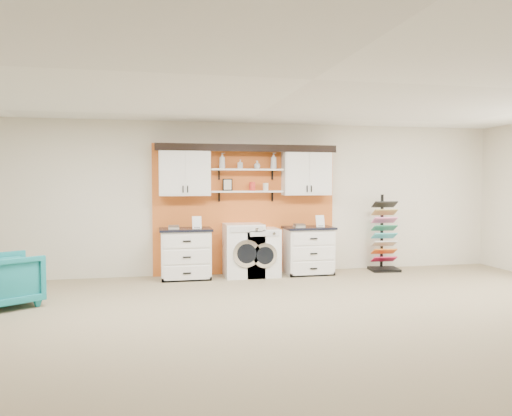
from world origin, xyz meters
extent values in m
plane|color=gray|center=(0.00, 0.00, 0.00)|extent=(10.00, 10.00, 0.00)
plane|color=white|center=(0.00, 0.00, 2.80)|extent=(10.00, 10.00, 0.00)
plane|color=beige|center=(0.00, 4.00, 1.40)|extent=(10.00, 0.00, 10.00)
cube|color=#D36224|center=(0.00, 3.96, 1.20)|extent=(3.40, 0.07, 2.40)
cube|color=white|center=(-1.13, 3.80, 1.88)|extent=(0.90, 0.34, 0.84)
cube|color=white|center=(-1.35, 3.62, 1.88)|extent=(0.42, 0.01, 0.78)
cube|color=white|center=(-0.91, 3.62, 1.88)|extent=(0.42, 0.01, 0.78)
cube|color=white|center=(1.13, 3.80, 1.88)|extent=(0.90, 0.34, 0.84)
cube|color=white|center=(0.91, 3.62, 1.88)|extent=(0.42, 0.01, 0.78)
cube|color=white|center=(1.35, 3.62, 1.88)|extent=(0.42, 0.01, 0.78)
cube|color=white|center=(0.00, 3.80, 1.53)|extent=(1.32, 0.28, 0.03)
cube|color=white|center=(0.00, 3.80, 1.93)|extent=(1.32, 0.28, 0.03)
cube|color=black|center=(0.00, 3.82, 2.33)|extent=(3.30, 0.40, 0.10)
cube|color=black|center=(0.00, 3.63, 2.27)|extent=(3.30, 0.04, 0.04)
cube|color=black|center=(-0.35, 3.85, 1.66)|extent=(0.18, 0.02, 0.22)
cube|color=beige|center=(-0.35, 3.84, 1.66)|extent=(0.14, 0.01, 0.18)
cylinder|color=red|center=(0.10, 3.80, 1.62)|extent=(0.11, 0.11, 0.16)
cylinder|color=silver|center=(0.35, 3.80, 1.61)|extent=(0.10, 0.10, 0.14)
cube|color=white|center=(-1.13, 3.65, 0.43)|extent=(0.85, 0.60, 0.85)
cube|color=black|center=(-1.13, 3.38, 0.03)|extent=(0.85, 0.06, 0.07)
cube|color=black|center=(-1.13, 3.65, 0.87)|extent=(0.91, 0.66, 0.04)
cube|color=white|center=(-1.13, 3.34, 0.70)|extent=(0.78, 0.02, 0.24)
cube|color=white|center=(-1.13, 3.34, 0.43)|extent=(0.78, 0.02, 0.24)
cube|color=white|center=(-1.13, 3.34, 0.15)|extent=(0.78, 0.02, 0.24)
cube|color=white|center=(1.13, 3.65, 0.42)|extent=(0.84, 0.60, 0.84)
cube|color=black|center=(1.13, 3.38, 0.03)|extent=(0.84, 0.06, 0.07)
cube|color=black|center=(1.13, 3.65, 0.86)|extent=(0.90, 0.66, 0.04)
cube|color=white|center=(1.13, 3.34, 0.69)|extent=(0.77, 0.02, 0.23)
cube|color=white|center=(1.13, 3.34, 0.42)|extent=(0.77, 0.02, 0.23)
cube|color=white|center=(1.13, 3.34, 0.15)|extent=(0.77, 0.02, 0.23)
cube|color=white|center=(-0.10, 3.65, 0.48)|extent=(0.68, 0.66, 0.96)
cube|color=silver|center=(-0.10, 3.31, 0.88)|extent=(0.58, 0.02, 0.10)
cylinder|color=silver|center=(-0.10, 3.31, 0.46)|extent=(0.48, 0.05, 0.48)
cylinder|color=black|center=(-0.10, 3.29, 0.46)|extent=(0.34, 0.03, 0.34)
cube|color=white|center=(0.23, 3.65, 0.43)|extent=(0.62, 0.66, 0.87)
cube|color=silver|center=(0.23, 3.31, 0.80)|extent=(0.53, 0.02, 0.09)
cylinder|color=silver|center=(0.23, 3.31, 0.42)|extent=(0.44, 0.05, 0.44)
cylinder|color=black|center=(0.23, 3.29, 0.42)|extent=(0.31, 0.03, 0.31)
cube|color=black|center=(2.66, 3.65, 0.03)|extent=(0.58, 0.51, 0.05)
cube|color=black|center=(2.68, 3.81, 0.75)|extent=(0.05, 0.05, 1.42)
cube|color=#C41742|center=(2.66, 3.67, 0.22)|extent=(0.47, 0.30, 0.13)
cube|color=orange|center=(2.66, 3.67, 0.37)|extent=(0.47, 0.30, 0.13)
cube|color=silver|center=(2.66, 3.67, 0.52)|extent=(0.47, 0.30, 0.13)
cube|color=#34A7B7|center=(2.66, 3.67, 0.67)|extent=(0.47, 0.30, 0.13)
cube|color=#217957|center=(2.66, 3.67, 0.82)|extent=(0.47, 0.30, 0.13)
cube|color=pink|center=(2.66, 3.67, 0.98)|extent=(0.47, 0.30, 0.13)
cube|color=#A99446|center=(2.66, 3.67, 1.13)|extent=(0.47, 0.30, 0.13)
cube|color=black|center=(2.66, 3.67, 1.28)|extent=(0.47, 0.30, 0.13)
imported|color=#147D86|center=(-3.66, 2.16, 0.37)|extent=(1.10, 1.09, 0.73)
imported|color=silver|center=(-0.45, 3.80, 2.09)|extent=(0.11, 0.11, 0.28)
imported|color=silver|center=(-0.12, 3.80, 2.03)|extent=(0.10, 0.10, 0.17)
imported|color=silver|center=(0.19, 3.80, 2.02)|extent=(0.15, 0.15, 0.15)
imported|color=silver|center=(0.50, 3.80, 2.09)|extent=(0.16, 0.16, 0.30)
camera|label=1|loc=(-1.70, -5.15, 1.71)|focal=35.00mm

